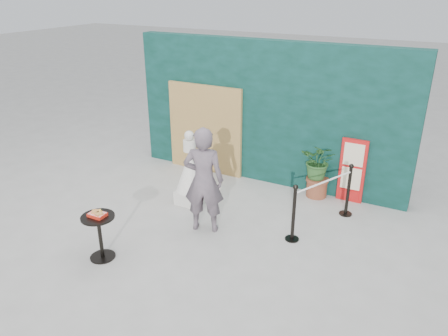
{
  "coord_description": "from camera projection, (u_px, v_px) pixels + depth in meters",
  "views": [
    {
      "loc": [
        3.32,
        -5.09,
        4.08
      ],
      "look_at": [
        0.0,
        1.2,
        1.0
      ],
      "focal_mm": 35.0,
      "sensor_mm": 36.0,
      "label": 1
    }
  ],
  "objects": [
    {
      "name": "planter",
      "position": [
        319.0,
        166.0,
        8.68
      ],
      "size": [
        0.68,
        0.59,
        1.15
      ],
      "color": "brown",
      "rests_on": "ground"
    },
    {
      "name": "food_basket",
      "position": [
        97.0,
        214.0,
        6.66
      ],
      "size": [
        0.26,
        0.19,
        0.11
      ],
      "color": "red",
      "rests_on": "cafe_table"
    },
    {
      "name": "bamboo_fence",
      "position": [
        205.0,
        129.0,
        9.76
      ],
      "size": [
        1.8,
        0.08,
        2.0
      ],
      "primitive_type": "cube",
      "color": "tan",
      "rests_on": "ground"
    },
    {
      "name": "back_wall",
      "position": [
        267.0,
        113.0,
        9.14
      ],
      "size": [
        6.0,
        0.3,
        3.0
      ],
      "primitive_type": "cube",
      "color": "black",
      "rests_on": "ground"
    },
    {
      "name": "statue",
      "position": [
        190.0,
        174.0,
        8.45
      ],
      "size": [
        0.58,
        0.58,
        1.5
      ],
      "color": "silver",
      "rests_on": "ground"
    },
    {
      "name": "menu_board",
      "position": [
        352.0,
        171.0,
        8.5
      ],
      "size": [
        0.5,
        0.07,
        1.3
      ],
      "color": "red",
      "rests_on": "ground"
    },
    {
      "name": "woman",
      "position": [
        204.0,
        180.0,
        7.4
      ],
      "size": [
        0.8,
        0.66,
        1.89
      ],
      "primitive_type": "imported",
      "rotation": [
        0.0,
        0.0,
        3.48
      ],
      "color": "slate",
      "rests_on": "ground"
    },
    {
      "name": "cafe_table",
      "position": [
        99.0,
        230.0,
        6.78
      ],
      "size": [
        0.52,
        0.52,
        0.75
      ],
      "color": "black",
      "rests_on": "ground"
    },
    {
      "name": "stanchion_barrier",
      "position": [
        322.0,
        202.0,
        7.65
      ],
      "size": [
        0.84,
        1.54,
        1.03
      ],
      "color": "black",
      "rests_on": "ground"
    },
    {
      "name": "ground",
      "position": [
        190.0,
        249.0,
        7.18
      ],
      "size": [
        60.0,
        60.0,
        0.0
      ],
      "primitive_type": "plane",
      "color": "#ADAAA5",
      "rests_on": "ground"
    }
  ]
}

